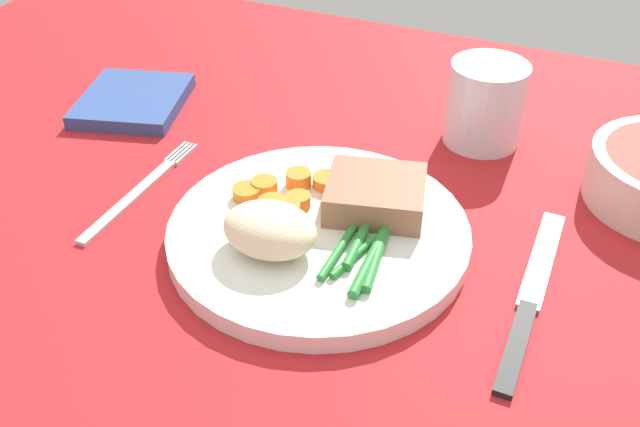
% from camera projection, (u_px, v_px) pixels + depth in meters
% --- Properties ---
extents(dining_table, '(1.20, 0.90, 0.02)m').
position_uv_depth(dining_table, '(307.00, 248.00, 0.58)').
color(dining_table, red).
rests_on(dining_table, ground).
extents(dinner_plate, '(0.24, 0.24, 0.02)m').
position_uv_depth(dinner_plate, '(320.00, 231.00, 0.57)').
color(dinner_plate, white).
rests_on(dinner_plate, dining_table).
extents(meat_portion, '(0.09, 0.09, 0.03)m').
position_uv_depth(meat_portion, '(376.00, 195.00, 0.58)').
color(meat_portion, '#936047').
rests_on(meat_portion, dinner_plate).
extents(mashed_potatoes, '(0.07, 0.06, 0.04)m').
position_uv_depth(mashed_potatoes, '(270.00, 230.00, 0.53)').
color(mashed_potatoes, beige).
rests_on(mashed_potatoes, dinner_plate).
extents(carrot_slices, '(0.08, 0.07, 0.01)m').
position_uv_depth(carrot_slices, '(285.00, 194.00, 0.59)').
color(carrot_slices, orange).
rests_on(carrot_slices, dinner_plate).
extents(green_beans, '(0.04, 0.10, 0.01)m').
position_uv_depth(green_beans, '(364.00, 250.00, 0.54)').
color(green_beans, '#2D8C38').
rests_on(green_beans, dinner_plate).
extents(fork, '(0.01, 0.17, 0.00)m').
position_uv_depth(fork, '(141.00, 190.00, 0.63)').
color(fork, silver).
rests_on(fork, dining_table).
extents(knife, '(0.02, 0.21, 0.01)m').
position_uv_depth(knife, '(530.00, 298.00, 0.52)').
color(knife, black).
rests_on(knife, dining_table).
extents(water_glass, '(0.07, 0.07, 0.08)m').
position_uv_depth(water_glass, '(484.00, 109.00, 0.68)').
color(water_glass, silver).
rests_on(water_glass, dining_table).
extents(napkin, '(0.13, 0.14, 0.01)m').
position_uv_depth(napkin, '(133.00, 100.00, 0.75)').
color(napkin, '#334C8C').
rests_on(napkin, dining_table).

